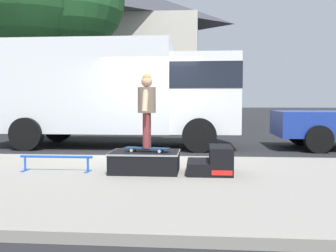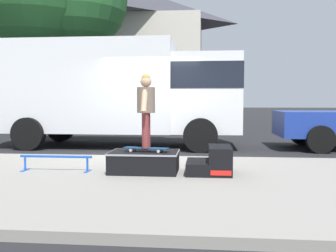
{
  "view_description": "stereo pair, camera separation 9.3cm",
  "coord_description": "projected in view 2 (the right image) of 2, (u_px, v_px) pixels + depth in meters",
  "views": [
    {
      "loc": [
        1.31,
        -8.88,
        1.35
      ],
      "look_at": [
        0.68,
        -1.4,
        0.85
      ],
      "focal_mm": 40.57,
      "sensor_mm": 36.0,
      "label": 1
    },
    {
      "loc": [
        1.4,
        -8.88,
        1.35
      ],
      "look_at": [
        0.68,
        -1.4,
        0.85
      ],
      "focal_mm": 40.57,
      "sensor_mm": 36.0,
      "label": 2
    }
  ],
  "objects": [
    {
      "name": "skateboard",
      "position": [
        146.0,
        148.0,
        6.51
      ],
      "size": [
        0.8,
        0.34,
        0.07
      ],
      "color": "navy",
      "rests_on": "skate_box"
    },
    {
      "name": "skater_kid",
      "position": [
        146.0,
        104.0,
        6.46
      ],
      "size": [
        0.31,
        0.65,
        1.26
      ],
      "color": "brown",
      "rests_on": "skateboard"
    },
    {
      "name": "house_behind",
      "position": [
        128.0,
        54.0,
        23.55
      ],
      "size": [
        9.54,
        8.22,
        8.4
      ],
      "color": "beige",
      "rests_on": "ground"
    },
    {
      "name": "skate_box",
      "position": [
        144.0,
        161.0,
        6.55
      ],
      "size": [
        1.18,
        0.81,
        0.36
      ],
      "color": "black",
      "rests_on": "sidewalk_slab"
    },
    {
      "name": "kicker_ramp",
      "position": [
        213.0,
        162.0,
        6.43
      ],
      "size": [
        0.75,
        0.83,
        0.46
      ],
      "color": "black",
      "rests_on": "sidewalk_slab"
    },
    {
      "name": "grind_rail",
      "position": [
        56.0,
        159.0,
        6.64
      ],
      "size": [
        1.29,
        0.28,
        0.28
      ],
      "color": "blue",
      "rests_on": "sidewalk_slab"
    },
    {
      "name": "sidewalk_slab",
      "position": [
        116.0,
        182.0,
        6.06
      ],
      "size": [
        50.0,
        5.0,
        0.12
      ],
      "primitive_type": "cube",
      "color": "gray",
      "rests_on": "ground"
    },
    {
      "name": "box_truck",
      "position": [
        122.0,
        89.0,
        11.21
      ],
      "size": [
        6.91,
        2.63,
        3.05
      ],
      "color": "silver",
      "rests_on": "ground"
    },
    {
      "name": "ground_plane",
      "position": [
        145.0,
        157.0,
        9.04
      ],
      "size": [
        140.0,
        140.0,
        0.0
      ],
      "primitive_type": "plane",
      "color": "black"
    }
  ]
}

